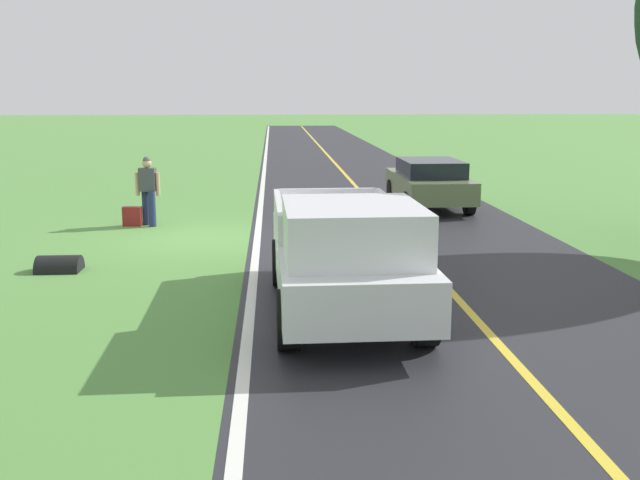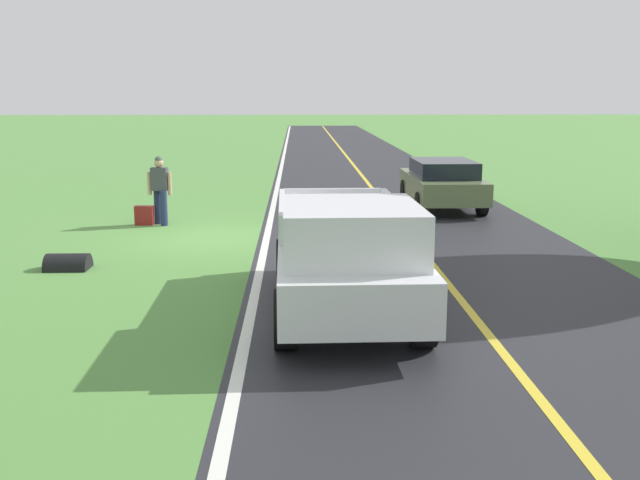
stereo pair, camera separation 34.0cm
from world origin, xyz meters
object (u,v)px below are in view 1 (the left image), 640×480
Objects in this scene: pickup_truck_passing at (345,252)px; sedan_near_oncoming at (429,182)px; suitcase_carried at (132,216)px; hitchhiker_walking at (148,187)px.

pickup_truck_passing reaches higher than sedan_near_oncoming.
suitcase_carried is 0.09× the size of pickup_truck_passing.
hitchhiker_walking is 0.32× the size of pickup_truck_passing.
pickup_truck_passing is at bearing 34.94° from suitcase_carried.
sedan_near_oncoming is at bearing 111.87° from suitcase_carried.
suitcase_carried is 0.11× the size of sedan_near_oncoming.
pickup_truck_passing is at bearing 117.88° from hitchhiker_walking.
hitchhiker_walking reaches higher than sedan_near_oncoming.
pickup_truck_passing is (-4.61, 7.86, 0.72)m from suitcase_carried.
sedan_near_oncoming is (-7.68, -2.48, -0.23)m from hitchhiker_walking.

